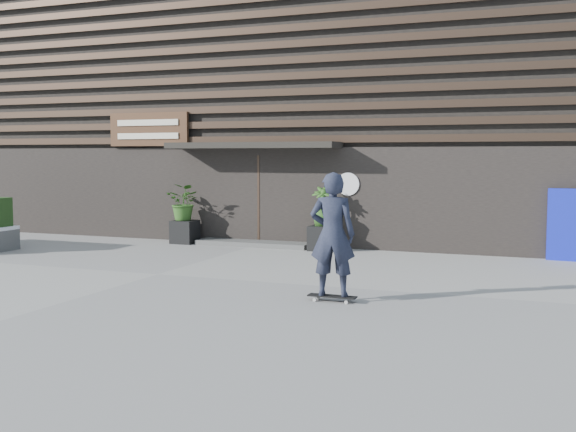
% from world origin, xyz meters
% --- Properties ---
extents(ground, '(80.00, 80.00, 0.00)m').
position_xyz_m(ground, '(0.00, 0.00, 0.00)').
color(ground, gray).
rests_on(ground, ground).
extents(entrance_step, '(3.00, 0.80, 0.12)m').
position_xyz_m(entrance_step, '(0.00, 4.60, 0.06)').
color(entrance_step, '#4A4A48').
rests_on(entrance_step, ground).
extents(planter_pot_left, '(0.60, 0.60, 0.60)m').
position_xyz_m(planter_pot_left, '(-1.90, 4.40, 0.30)').
color(planter_pot_left, black).
rests_on(planter_pot_left, ground).
extents(bamboo_left, '(0.86, 0.75, 0.96)m').
position_xyz_m(bamboo_left, '(-1.90, 4.40, 1.08)').
color(bamboo_left, '#2D591E').
rests_on(bamboo_left, planter_pot_left).
extents(planter_pot_right, '(0.60, 0.60, 0.60)m').
position_xyz_m(planter_pot_right, '(1.90, 4.40, 0.30)').
color(planter_pot_right, black).
rests_on(planter_pot_right, ground).
extents(bamboo_right, '(0.54, 0.54, 0.96)m').
position_xyz_m(bamboo_right, '(1.90, 4.40, 1.08)').
color(bamboo_right, '#2D591E').
rests_on(bamboo_right, planter_pot_right).
extents(building, '(18.00, 11.00, 8.00)m').
position_xyz_m(building, '(-0.00, 9.96, 3.99)').
color(building, black).
rests_on(building, ground).
extents(skateboarder, '(0.78, 0.58, 2.04)m').
position_xyz_m(skateboarder, '(3.92, -1.18, 1.06)').
color(skateboarder, black).
rests_on(skateboarder, ground).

